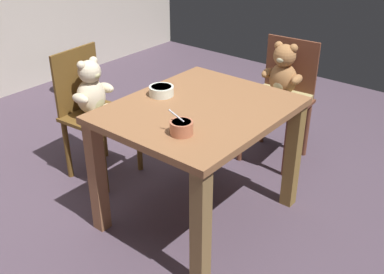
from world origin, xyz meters
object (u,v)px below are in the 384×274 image
(dining_table, at_px, (199,129))
(porridge_bowl_white_far_center, at_px, (161,91))
(teddy_chair_near_right, at_px, (281,86))
(porridge_bowl_terracotta_near_left, at_px, (181,127))
(metal_pail, at_px, (68,81))
(teddy_chair_far_center, at_px, (93,99))

(dining_table, bearing_deg, porridge_bowl_white_far_center, 91.88)
(porridge_bowl_white_far_center, bearing_deg, teddy_chair_near_right, -15.43)
(dining_table, relative_size, porridge_bowl_white_far_center, 7.11)
(dining_table, height_order, porridge_bowl_terracotta_near_left, porridge_bowl_terracotta_near_left)
(metal_pail, bearing_deg, dining_table, -108.24)
(teddy_chair_far_center, bearing_deg, metal_pail, 145.94)
(porridge_bowl_terracotta_near_left, bearing_deg, porridge_bowl_white_far_center, 53.62)
(teddy_chair_far_center, bearing_deg, dining_table, -1.85)
(teddy_chair_near_right, xyz_separation_m, porridge_bowl_terracotta_near_left, (-1.20, -0.13, 0.20))
(dining_table, bearing_deg, metal_pail, 71.76)
(teddy_chair_far_center, xyz_separation_m, teddy_chair_near_right, (0.94, -0.82, 0.00))
(porridge_bowl_white_far_center, relative_size, metal_pail, 0.58)
(teddy_chair_far_center, xyz_separation_m, porridge_bowl_white_far_center, (0.03, -0.57, 0.20))
(porridge_bowl_terracotta_near_left, relative_size, metal_pail, 0.50)
(metal_pail, bearing_deg, teddy_chair_far_center, -119.54)
(teddy_chair_near_right, distance_m, porridge_bowl_white_far_center, 0.97)
(dining_table, xyz_separation_m, porridge_bowl_white_far_center, (-0.01, 0.26, 0.16))
(dining_table, bearing_deg, teddy_chair_far_center, 92.67)
(teddy_chair_far_center, xyz_separation_m, metal_pail, (0.75, 1.32, -0.42))
(dining_table, height_order, teddy_chair_far_center, teddy_chair_far_center)
(teddy_chair_far_center, relative_size, porridge_bowl_terracotta_near_left, 7.04)
(dining_table, bearing_deg, teddy_chair_near_right, 0.56)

